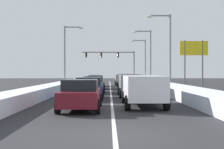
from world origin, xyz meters
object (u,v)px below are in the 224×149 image
(suv_black_right_lane_third, at_px, (129,81))
(sedan_navy_center_lane_second, at_px, (89,88))
(sedan_tan_right_lane_fifth, at_px, (122,80))
(roadside_sign_right, at_px, (194,53))
(sedan_red_center_lane_fifth, at_px, (96,81))
(street_lamp_right_near, at_px, (167,45))
(suv_gray_right_lane_second, at_px, (132,83))
(street_lamp_right_far, at_px, (143,57))
(suv_white_right_lane_nearest, at_px, (143,88))
(street_lamp_right_mid, at_px, (148,52))
(sedan_green_center_lane_third, at_px, (94,85))
(street_lamp_left_mid, at_px, (67,50))
(sedan_maroon_center_lane_nearest, at_px, (81,94))
(suv_charcoal_right_lane_fourth, at_px, (126,79))
(traffic_light_gantry, at_px, (116,58))
(sedan_silver_center_lane_fourth, at_px, (96,82))

(suv_black_right_lane_third, distance_m, sedan_navy_center_lane_second, 9.87)
(sedan_tan_right_lane_fifth, height_order, roadside_sign_right, roadside_sign_right)
(sedan_red_center_lane_fifth, distance_m, street_lamp_right_near, 12.13)
(suv_gray_right_lane_second, height_order, street_lamp_right_far, street_lamp_right_far)
(suv_white_right_lane_nearest, xyz_separation_m, street_lamp_right_mid, (3.67, 25.39, 3.71))
(sedan_green_center_lane_third, distance_m, street_lamp_right_near, 9.89)
(suv_gray_right_lane_second, height_order, roadside_sign_right, roadside_sign_right)
(sedan_tan_right_lane_fifth, distance_m, street_lamp_left_mid, 9.30)
(sedan_maroon_center_lane_nearest, height_order, sedan_green_center_lane_third, same)
(suv_gray_right_lane_second, relative_size, street_lamp_right_near, 0.60)
(suv_black_right_lane_third, xyz_separation_m, suv_charcoal_right_lane_fourth, (-0.01, 6.14, 0.00))
(sedan_red_center_lane_fifth, xyz_separation_m, street_lamp_left_mid, (-3.77, -0.55, 4.06))
(traffic_light_gantry, bearing_deg, suv_charcoal_right_lane_fourth, -88.20)
(suv_charcoal_right_lane_fourth, xyz_separation_m, sedan_navy_center_lane_second, (-3.45, -15.38, -0.25))
(sedan_red_center_lane_fifth, bearing_deg, street_lamp_right_mid, 14.40)
(sedan_navy_center_lane_second, bearing_deg, sedan_maroon_center_lane_nearest, -90.21)
(sedan_navy_center_lane_second, height_order, roadside_sign_right, roadside_sign_right)
(sedan_green_center_lane_third, bearing_deg, suv_white_right_lane_nearest, -72.83)
(sedan_green_center_lane_third, xyz_separation_m, street_lamp_right_far, (7.40, 24.95, 3.85))
(street_lamp_right_near, bearing_deg, street_lamp_right_mid, 93.83)
(sedan_tan_right_lane_fifth, xyz_separation_m, street_lamp_right_mid, (3.66, -1.47, 3.96))
(sedan_green_center_lane_third, bearing_deg, street_lamp_right_near, 32.62)
(sedan_navy_center_lane_second, distance_m, street_lamp_right_mid, 22.37)
(suv_white_right_lane_nearest, bearing_deg, sedan_green_center_lane_third, 107.17)
(suv_white_right_lane_nearest, relative_size, street_lamp_right_near, 0.60)
(suv_charcoal_right_lane_fourth, xyz_separation_m, sedan_maroon_center_lane_nearest, (-3.48, -21.21, -0.25))
(sedan_green_center_lane_third, distance_m, street_lamp_left_mid, 13.77)
(suv_gray_right_lane_second, relative_size, sedan_green_center_lane_third, 1.09)
(suv_white_right_lane_nearest, relative_size, suv_black_right_lane_third, 1.00)
(traffic_light_gantry, height_order, street_lamp_right_mid, street_lamp_right_mid)
(sedan_maroon_center_lane_nearest, relative_size, sedan_navy_center_lane_second, 1.00)
(street_lamp_right_mid, bearing_deg, street_lamp_right_near, -86.17)
(suv_gray_right_lane_second, bearing_deg, sedan_silver_center_lane_fourth, 108.25)
(suv_gray_right_lane_second, relative_size, suv_black_right_lane_third, 1.00)
(sedan_tan_right_lane_fifth, relative_size, sedan_red_center_lane_fifth, 1.00)
(suv_white_right_lane_nearest, xyz_separation_m, street_lamp_right_near, (4.34, 15.34, 3.84))
(suv_white_right_lane_nearest, bearing_deg, street_lamp_left_mid, 107.84)
(suv_charcoal_right_lane_fourth, bearing_deg, sedan_maroon_center_lane_nearest, -99.30)
(sedan_green_center_lane_third, distance_m, traffic_light_gantry, 32.83)
(sedan_tan_right_lane_fifth, relative_size, sedan_green_center_lane_third, 1.00)
(sedan_tan_right_lane_fifth, relative_size, street_lamp_right_mid, 0.57)
(sedan_navy_center_lane_second, relative_size, sedan_red_center_lane_fifth, 1.00)
(roadside_sign_right, bearing_deg, sedan_tan_right_lane_fifth, 127.37)
(street_lamp_right_near, height_order, street_lamp_right_far, street_lamp_right_near)
(suv_gray_right_lane_second, height_order, sedan_navy_center_lane_second, suv_gray_right_lane_second)
(suv_white_right_lane_nearest, relative_size, roadside_sign_right, 0.89)
(suv_black_right_lane_third, relative_size, street_lamp_right_far, 0.64)
(suv_gray_right_lane_second, bearing_deg, traffic_light_gantry, 90.76)
(suv_white_right_lane_nearest, xyz_separation_m, suv_gray_right_lane_second, (-0.03, 6.89, 0.00))
(suv_gray_right_lane_second, bearing_deg, sedan_tan_right_lane_fifth, 89.88)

